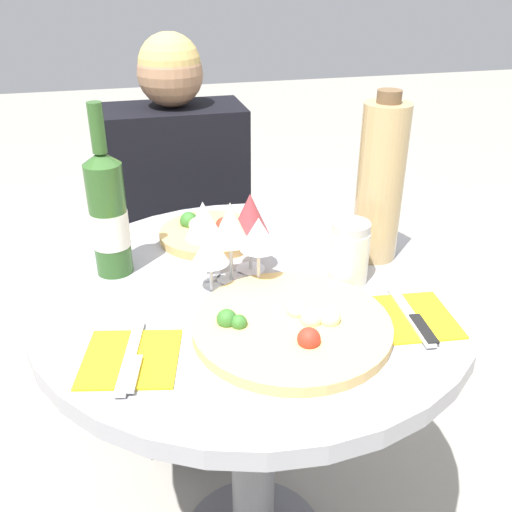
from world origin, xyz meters
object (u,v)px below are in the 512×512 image
seated_diner (186,264)px  tall_carafe (380,183)px  wine_bottle (108,214)px  chair_behind_diner (181,261)px  pizza_large (292,325)px  dining_table (253,352)px

seated_diner → tall_carafe: seated_diner is taller
seated_diner → wine_bottle: bearing=67.6°
seated_diner → wine_bottle: size_ratio=3.41×
wine_bottle → tall_carafe: bearing=-6.7°
chair_behind_diner → pizza_large: chair_behind_diner is taller
tall_carafe → seated_diner: bearing=122.8°
dining_table → pizza_large: (0.03, -0.16, 0.17)m
chair_behind_diner → seated_diner: bearing=90.0°
dining_table → tall_carafe: 0.43m
chair_behind_diner → wine_bottle: bearing=72.7°
dining_table → pizza_large: 0.24m
dining_table → seated_diner: bearing=96.0°
seated_diner → tall_carafe: 0.76m
tall_carafe → wine_bottle: bearing=173.3°
seated_diner → chair_behind_diner: bearing=-90.0°
dining_table → chair_behind_diner: (-0.06, 0.75, -0.17)m
dining_table → seated_diner: (-0.06, 0.60, -0.10)m
wine_bottle → tall_carafe: size_ratio=0.98×
chair_behind_diner → tall_carafe: size_ratio=2.64×
dining_table → pizza_large: size_ratio=2.47×
dining_table → tall_carafe: bearing=12.9°
dining_table → chair_behind_diner: chair_behind_diner is taller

